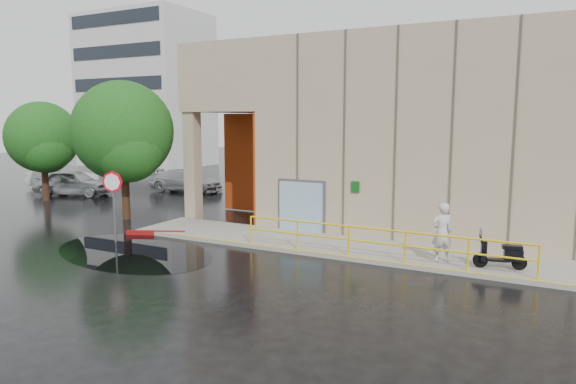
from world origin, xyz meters
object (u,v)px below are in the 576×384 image
Objects in this scene: tree_far at (43,140)px; car_b at (63,177)px; tree_near at (124,135)px; person at (442,232)px; car_c at (186,181)px; stop_sign at (113,191)px; red_curb at (156,233)px; car_a at (73,183)px; scooter at (501,247)px.

car_b is at bearing 131.55° from tree_far.
tree_near is at bearing -13.63° from tree_far.
person is 20.72m from car_c.
car_b is at bearing -52.25° from person.
stop_sign is at bearing -25.16° from person.
tree_far is (3.60, -4.06, 2.73)m from car_b.
tree_far reaches higher than car_c.
person is 0.34× the size of tree_far.
red_curb is 0.42× the size of tree_far.
person reaches higher than car_b.
red_curb is at bearing -130.61° from car_b.
car_a reaches higher than car_c.
tree_far is at bearing -44.87° from person.
red_curb is (-12.94, -0.77, -0.75)m from scooter.
tree_near is (3.51, -8.78, 3.23)m from car_c.
person reaches higher than car_c.
scooter is 25.51m from car_a.
scooter is (1.76, 0.05, -0.27)m from person.
scooter is at bearing -117.28° from car_b.
car_c is at bearing -65.75° from person.
car_b is at bearing 153.61° from scooter.
person is at bearing 16.50° from stop_sign.
tree_near is at bearing -130.07° from car_b.
red_curb is 17.19m from car_b.
red_curb is 12.72m from tree_far.
car_c is at bearing 122.94° from red_curb.
tree_far is (-8.16, 1.98, -0.44)m from tree_near.
person is at bearing -4.81° from tree_near.
person reaches higher than scooter.
tree_far is at bearing 160.66° from scooter.
tree_near reaches higher than scooter.
person is at bearing -121.19° from car_a.
person reaches higher than car_a.
stop_sign is at bearing -136.27° from car_b.
scooter is 22.25m from car_c.
car_a reaches higher than car_b.
car_c is at bearing -84.53° from car_b.
car_b reaches higher than red_curb.
car_c is 0.87× the size of tree_far.
scooter is at bearing -124.93° from car_c.
tree_far is (-11.11, 5.63, 1.52)m from stop_sign.
tree_near reaches higher than person.
tree_far is (-4.66, -6.80, 2.79)m from car_c.
tree_far reaches higher than stop_sign.
tree_far reaches higher than scooter.
red_curb is at bearing -18.70° from tree_far.
car_a is 0.84× the size of tree_far.
car_b is 0.83× the size of tree_far.
tree_near is 8.41m from tree_far.
person is at bearing 169.54° from scooter.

